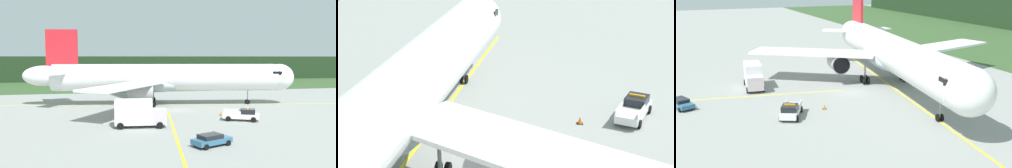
# 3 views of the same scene
# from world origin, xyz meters

# --- Properties ---
(ground) EXTENTS (320.00, 320.00, 0.00)m
(ground) POSITION_xyz_m (0.00, 0.00, 0.00)
(ground) COLOR gray
(taxiway_centerline_main) EXTENTS (69.24, 10.57, 0.01)m
(taxiway_centerline_main) POSITION_xyz_m (-0.35, 7.11, 0.00)
(taxiway_centerline_main) COLOR yellow
(taxiway_centerline_main) RESTS_ON ground
(airliner) EXTENTS (53.65, 42.63, 14.76)m
(airliner) POSITION_xyz_m (-0.99, 7.21, 5.24)
(airliner) COLOR white
(airliner) RESTS_ON ground
(ops_pickup_truck) EXTENTS (5.66, 4.06, 1.94)m
(ops_pickup_truck) POSITION_xyz_m (7.75, -11.46, 0.90)
(ops_pickup_truck) COLOR white
(ops_pickup_truck) RESTS_ON ground
(apron_cone) EXTENTS (0.54, 0.54, 0.67)m
(apron_cone) POSITION_xyz_m (6.27, -6.53, 0.33)
(apron_cone) COLOR black
(apron_cone) RESTS_ON ground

